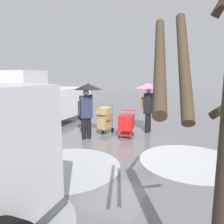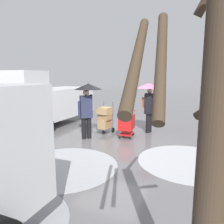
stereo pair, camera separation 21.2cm
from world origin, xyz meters
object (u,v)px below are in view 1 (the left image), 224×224
(pedestrian_pink_side, at_px, (87,98))
(hand_dolly_boxes, at_px, (104,118))
(cargo_van_parked_right, at_px, (46,101))
(shopping_cart_vendor, at_px, (126,123))
(pedestrian_black_side, at_px, (148,96))

(pedestrian_pink_side, bearing_deg, hand_dolly_boxes, -107.03)
(cargo_van_parked_right, height_order, shopping_cart_vendor, cargo_van_parked_right)
(pedestrian_black_side, bearing_deg, shopping_cart_vendor, 57.70)
(shopping_cart_vendor, xyz_separation_m, pedestrian_black_side, (-0.62, -0.99, 1.00))
(cargo_van_parked_right, relative_size, shopping_cart_vendor, 5.26)
(hand_dolly_boxes, distance_m, pedestrian_black_side, 2.05)
(cargo_van_parked_right, bearing_deg, pedestrian_pink_side, 156.90)
(hand_dolly_boxes, height_order, pedestrian_pink_side, pedestrian_pink_side)
(cargo_van_parked_right, xyz_separation_m, pedestrian_pink_side, (-2.90, 1.23, 0.41))
(cargo_van_parked_right, distance_m, shopping_cart_vendor, 4.27)
(cargo_van_parked_right, relative_size, pedestrian_black_side, 2.49)
(hand_dolly_boxes, relative_size, pedestrian_pink_side, 0.61)
(shopping_cart_vendor, height_order, hand_dolly_boxes, hand_dolly_boxes)
(cargo_van_parked_right, bearing_deg, shopping_cart_vendor, 173.78)
(cargo_van_parked_right, xyz_separation_m, hand_dolly_boxes, (-3.18, 0.30, -0.52))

